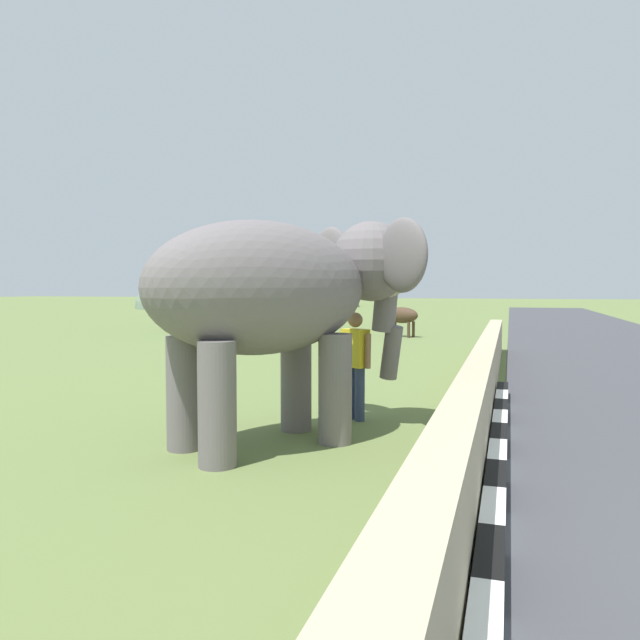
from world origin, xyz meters
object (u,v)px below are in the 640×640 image
at_px(bus_teal, 260,287).
at_px(cow_near, 401,316).
at_px(elephant, 285,292).
at_px(person_handler, 355,360).

bearing_deg(bus_teal, cow_near, -110.07).
bearing_deg(elephant, cow_near, 4.89).
bearing_deg(person_handler, elephant, 160.16).
xyz_separation_m(person_handler, cow_near, (15.66, 2.03, -0.06)).
relative_size(person_handler, cow_near, 0.87).
xyz_separation_m(elephant, person_handler, (1.55, -0.56, -1.05)).
relative_size(person_handler, bus_teal, 0.19).
height_order(bus_teal, cow_near, bus_teal).
xyz_separation_m(elephant, cow_near, (17.21, 1.47, -1.10)).
bearing_deg(person_handler, cow_near, 7.39).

